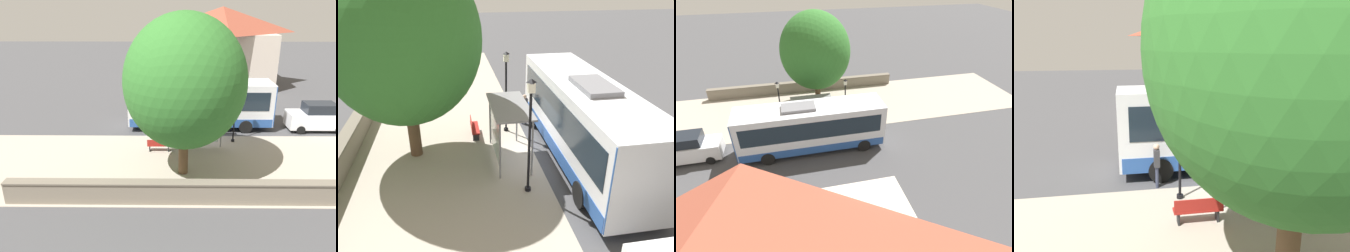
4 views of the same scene
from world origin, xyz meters
The scene contains 10 objects.
ground_plane centered at (0.00, 0.00, 0.00)m, with size 120.00×120.00×0.00m, color #424244.
sidewalk_plaza centered at (-4.50, 0.00, 0.01)m, with size 9.00×44.00×0.02m.
stone_wall centered at (-8.55, 0.00, 0.60)m, with size 0.60×20.00×1.19m.
bus centered at (1.96, -0.38, 1.99)m, with size 2.78×10.92×3.85m.
bus_shelter centered at (-1.41, 0.07, 2.17)m, with size 1.64×3.47×2.64m.
pedestrian centered at (0.26, 3.65, 1.04)m, with size 0.34×0.23×1.76m.
bench centered at (-2.65, 2.64, 0.47)m, with size 0.40×1.56×0.88m.
street_lamp_near centered at (-0.89, 2.93, 2.56)m, with size 0.28×0.28×4.32m.
street_lamp_far centered at (-0.97, -2.53, 2.72)m, with size 0.28×0.28×4.60m.
shade_tree centered at (-5.49, 1.15, 5.36)m, with size 6.53×6.53×8.96m.
Camera 2 is at (-3.62, -12.86, 7.85)m, focal length 35.00 mm.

